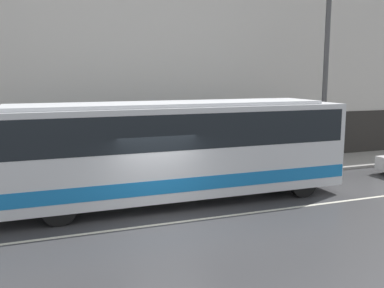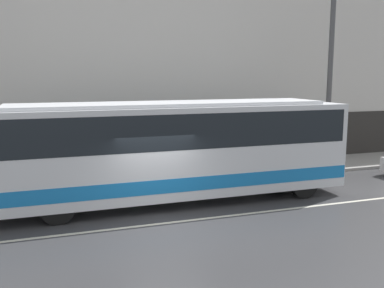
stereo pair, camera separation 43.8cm
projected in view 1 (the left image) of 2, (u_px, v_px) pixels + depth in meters
name	position (u px, v px, depth m)	size (l,w,h in m)	color
ground_plane	(166.00, 224.00, 12.64)	(60.00, 60.00, 0.00)	#38383A
sidewalk	(127.00, 180.00, 17.72)	(60.00, 3.03, 0.13)	gray
building_facade	(116.00, 68.00, 18.52)	(60.00, 0.35, 9.68)	silver
lane_stripe	(166.00, 224.00, 12.64)	(54.00, 0.14, 0.01)	beige
transit_bus	(172.00, 147.00, 14.54)	(12.43, 2.54, 3.45)	silver
utility_pole_near	(325.00, 80.00, 19.30)	(0.23, 0.23, 7.97)	#4C4C4F
pedestrian_waiting	(133.00, 157.00, 18.16)	(0.36, 0.36, 1.70)	#1E5933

